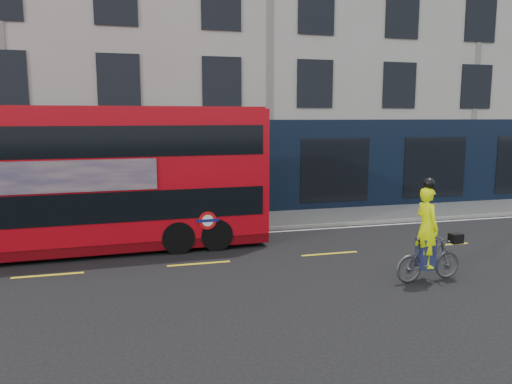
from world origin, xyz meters
name	(u,v)px	position (x,y,z in m)	size (l,w,h in m)	color
ground	(351,268)	(0.00, 0.00, 0.00)	(120.00, 120.00, 0.00)	black
pavement	(280,219)	(0.00, 6.50, 0.06)	(60.00, 3.00, 0.12)	gray
kerb	(292,227)	(0.00, 5.00, 0.07)	(60.00, 0.12, 0.13)	gray
building_terrace	(241,49)	(0.00, 12.94, 7.49)	(50.00, 10.07, 15.00)	#B0ACA6
road_edge_line	(294,231)	(0.00, 4.70, 0.00)	(58.00, 0.10, 0.01)	silver
lane_dashes	(330,254)	(0.00, 1.50, 0.00)	(58.00, 0.12, 0.01)	yellow
bus	(88,178)	(-7.03, 3.80, 2.28)	(11.10, 2.89, 4.44)	#B10711
cyclist	(428,246)	(1.37, -1.48, 0.90)	(1.92, 0.76, 2.65)	#45484A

